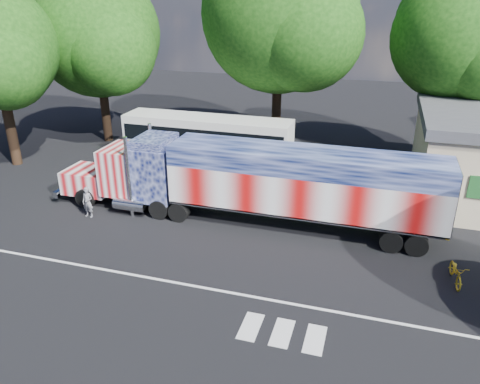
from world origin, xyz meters
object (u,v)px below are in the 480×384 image
(semi_truck, at_px, (254,181))
(bicycle, at_px, (456,272))
(tree_ne_a, at_px, (458,38))
(tree_n_mid, at_px, (282,15))
(coach_bus, at_px, (207,141))
(tree_nw_a, at_px, (98,34))
(woman, at_px, (88,202))

(semi_truck, relative_size, bicycle, 11.36)
(semi_truck, xyz_separation_m, tree_ne_a, (10.19, 12.95, 6.30))
(tree_ne_a, height_order, tree_n_mid, tree_n_mid)
(semi_truck, xyz_separation_m, coach_bus, (-5.54, 7.72, -0.55))
(semi_truck, distance_m, coach_bus, 9.52)
(tree_nw_a, relative_size, tree_n_mid, 0.86)
(coach_bus, xyz_separation_m, tree_ne_a, (15.74, 5.23, 6.85))
(coach_bus, bearing_deg, bicycle, -35.09)
(tree_ne_a, bearing_deg, bicycle, -91.41)
(coach_bus, height_order, tree_ne_a, tree_ne_a)
(bicycle, distance_m, tree_ne_a, 17.97)
(woman, bearing_deg, tree_ne_a, 40.76)
(woman, height_order, bicycle, woman)
(semi_truck, height_order, tree_nw_a, tree_nw_a)
(woman, bearing_deg, semi_truck, 15.82)
(bicycle, height_order, tree_ne_a, tree_ne_a)
(coach_bus, height_order, woman, coach_bus)
(tree_ne_a, bearing_deg, tree_n_mid, -178.10)
(bicycle, bearing_deg, tree_n_mid, 119.85)
(semi_truck, bearing_deg, woman, -166.62)
(semi_truck, distance_m, tree_nw_a, 19.89)
(semi_truck, bearing_deg, coach_bus, 125.69)
(coach_bus, height_order, bicycle, coach_bus)
(coach_bus, xyz_separation_m, woman, (-3.32, -9.83, -0.93))
(semi_truck, height_order, woman, semi_truck)
(bicycle, relative_size, tree_nw_a, 0.14)
(bicycle, bearing_deg, tree_nw_a, 145.02)
(tree_ne_a, height_order, tree_nw_a, tree_nw_a)
(woman, relative_size, tree_n_mid, 0.11)
(bicycle, relative_size, tree_ne_a, 0.15)
(semi_truck, relative_size, tree_nw_a, 1.60)
(semi_truck, xyz_separation_m, woman, (-8.86, -2.11, -1.48))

